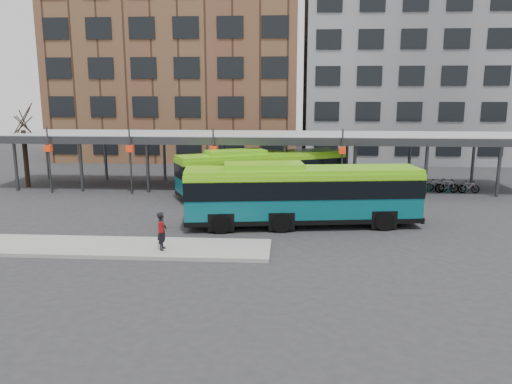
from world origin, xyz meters
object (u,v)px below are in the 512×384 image
object	(u,v)px
bus_front	(301,193)
pedestrian	(162,231)
bus_rear	(262,171)
tree	(26,156)

from	to	relation	value
bus_front	pedestrian	size ratio (longest dim) A/B	7.38
bus_front	bus_rear	distance (m)	8.47
bus_rear	pedestrian	distance (m)	13.89
pedestrian	tree	bearing A→B (deg)	39.12
bus_rear	tree	bearing A→B (deg)	147.22
bus_front	bus_rear	size ratio (longest dim) A/B	1.08
bus_front	bus_rear	bearing A→B (deg)	100.22
tree	bus_rear	distance (m)	18.54
bus_rear	pedestrian	bearing A→B (deg)	-132.23
tree	bus_front	distance (m)	23.35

